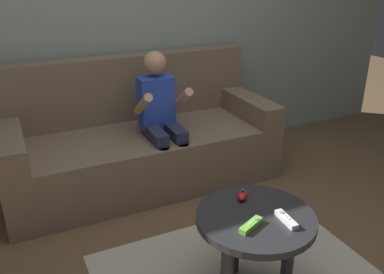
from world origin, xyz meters
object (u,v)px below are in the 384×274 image
(couch, at_px, (140,142))
(game_remote_lime_near_edge, at_px, (251,225))
(nunchuk_red, at_px, (243,195))
(game_remote_white_far_corner, at_px, (286,219))
(person_seated_on_couch, at_px, (161,115))
(coffee_table, at_px, (254,230))

(couch, bearing_deg, game_remote_lime_near_edge, -88.71)
(nunchuk_red, distance_m, game_remote_white_far_corner, 0.26)
(nunchuk_red, bearing_deg, couch, 95.84)
(nunchuk_red, bearing_deg, game_remote_white_far_corner, -73.53)
(person_seated_on_couch, xyz_separation_m, game_remote_white_far_corner, (0.09, -1.29, -0.09))
(couch, bearing_deg, nunchuk_red, -84.16)
(coffee_table, xyz_separation_m, game_remote_lime_near_edge, (-0.07, -0.08, 0.10))
(couch, bearing_deg, coffee_table, -85.57)
(game_remote_lime_near_edge, bearing_deg, couch, 91.29)
(coffee_table, relative_size, nunchuk_red, 5.79)
(game_remote_lime_near_edge, xyz_separation_m, nunchuk_red, (0.09, 0.22, 0.01))
(person_seated_on_couch, bearing_deg, couch, 119.54)
(game_remote_lime_near_edge, distance_m, nunchuk_red, 0.24)
(coffee_table, xyz_separation_m, nunchuk_red, (0.02, 0.14, 0.11))
(coffee_table, distance_m, game_remote_lime_near_edge, 0.14)
(person_seated_on_couch, height_order, game_remote_lime_near_edge, person_seated_on_couch)
(game_remote_lime_near_edge, xyz_separation_m, game_remote_white_far_corner, (0.17, -0.03, 0.00))
(game_remote_white_far_corner, bearing_deg, nunchuk_red, 106.47)
(couch, distance_m, person_seated_on_couch, 0.34)
(coffee_table, bearing_deg, game_remote_white_far_corner, -49.14)
(person_seated_on_couch, relative_size, coffee_table, 1.77)
(couch, relative_size, game_remote_lime_near_edge, 13.65)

